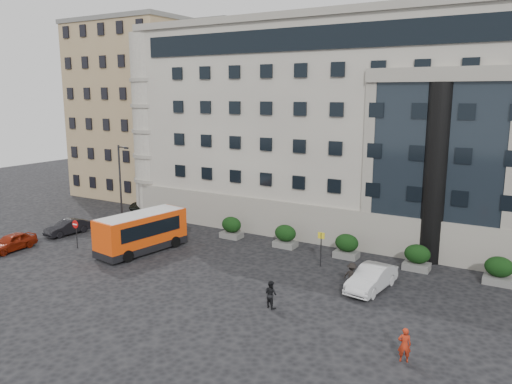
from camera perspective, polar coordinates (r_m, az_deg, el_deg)
ground at (r=34.91m, az=-4.40°, el=-9.30°), size 120.00×120.00×0.00m
civic_building at (r=50.47m, az=15.92°, el=7.14°), size 44.00×24.00×18.00m
entrance_column at (r=38.06m, az=19.87°, el=1.91°), size 1.80×1.80×13.00m
apartment_near at (r=63.45m, az=-12.06°, el=8.97°), size 14.00×14.00×20.00m
apartment_far at (r=79.33m, az=-4.77°, el=10.30°), size 13.00×13.00×22.00m
hedge_a at (r=42.91m, az=-2.82°, el=-4.05°), size 1.80×1.26×1.84m
hedge_b at (r=40.38m, az=3.37°, el=-5.04°), size 1.80×1.26×1.84m
hedge_c at (r=38.38m, az=10.32°, el=-6.07°), size 1.80×1.26×1.84m
hedge_d at (r=37.02m, az=17.93°, el=-7.10°), size 1.80×1.26×1.84m
hedge_e at (r=36.35m, az=26.01°, el=-8.05°), size 1.80×1.26×1.84m
street_lamp at (r=43.52m, az=-15.16°, el=0.43°), size 1.16×0.18×8.00m
bus_stop_sign at (r=35.97m, az=7.44°, el=-5.83°), size 0.50×0.08×2.52m
no_entry_sign at (r=42.27m, az=-19.90°, el=-3.94°), size 0.64×0.16×2.32m
minibus at (r=40.05m, az=-12.95°, el=-4.33°), size 3.54×7.59×3.05m
red_truck at (r=53.29m, az=-6.19°, el=-0.48°), size 3.23×5.65×2.87m
parked_car_a at (r=44.00m, az=-26.16°, el=-5.16°), size 1.93×4.11×1.36m
parked_car_b at (r=46.97m, az=-20.75°, el=-3.78°), size 1.82×4.08×1.30m
parked_car_c at (r=50.82m, az=-8.88°, el=-1.95°), size 2.67×5.46×1.53m
parked_car_d at (r=54.11m, az=-11.82°, el=-1.30°), size 3.06×5.41×1.43m
white_taxi at (r=32.69m, az=13.06°, el=-9.58°), size 2.19×4.85×1.54m
pedestrian_a at (r=24.98m, az=16.60°, el=-16.39°), size 0.71×0.58×1.66m
pedestrian_b at (r=29.42m, az=1.70°, el=-11.58°), size 0.94×0.83×1.63m
pedestrian_c at (r=32.54m, az=10.89°, el=-9.40°), size 1.18×0.76×1.74m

